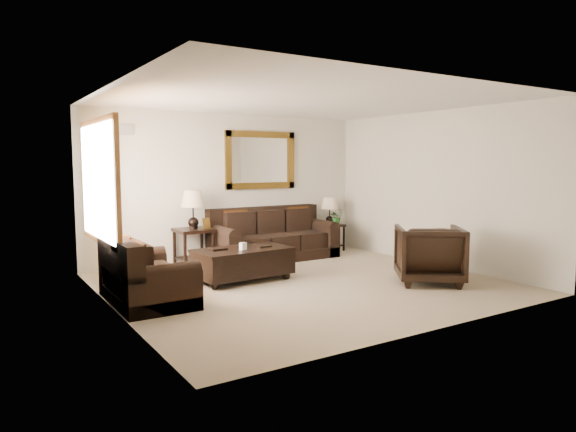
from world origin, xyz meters
TOP-DOWN VIEW (x-y plane):
  - room at (0.00, 0.00)m, footprint 5.51×5.01m
  - window at (-2.70, 0.90)m, footprint 0.07×1.96m
  - mirror at (0.63, 2.47)m, footprint 1.50×0.06m
  - air_vent at (-1.90, 2.48)m, footprint 0.25×0.02m
  - sofa at (0.63, 2.04)m, footprint 2.34×1.01m
  - loveseat at (-2.33, 0.28)m, footprint 0.90×1.52m
  - end_table_left at (-0.89, 2.16)m, footprint 0.60×0.60m
  - end_table_right at (2.11, 2.21)m, footprint 0.50×0.50m
  - coffee_table at (-0.67, 0.71)m, footprint 1.51×0.87m
  - armchair at (1.61, -0.93)m, footprint 1.27×1.26m
  - potted_plant at (2.21, 2.12)m, footprint 0.30×0.33m

SIDE VIEW (x-z plane):
  - coffee_table at x=-0.67m, z-range 0.00..0.62m
  - loveseat at x=-2.33m, z-range -0.11..0.74m
  - sofa at x=0.63m, z-range -0.13..0.83m
  - armchair at x=1.61m, z-range 0.00..0.96m
  - potted_plant at x=2.21m, z-range 0.54..0.79m
  - end_table_right at x=2.11m, z-range 0.17..1.26m
  - end_table_left at x=-0.89m, z-range 0.20..1.53m
  - room at x=0.00m, z-range 0.00..2.71m
  - window at x=-2.70m, z-range 0.72..2.38m
  - mirror at x=0.63m, z-range 1.30..2.40m
  - air_vent at x=-1.90m, z-range 2.26..2.44m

